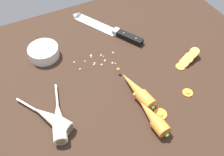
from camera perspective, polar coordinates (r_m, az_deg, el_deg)
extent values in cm
cube|color=#332116|center=(89.45, -0.57, -0.57)|extent=(120.00, 90.00, 4.00)
cube|color=silver|center=(108.59, -3.60, 11.89)|extent=(13.50, 19.64, 0.50)
cone|color=silver|center=(114.57, -8.20, 13.76)|extent=(4.92, 4.54, 3.96)
cube|color=silver|center=(103.44, 0.88, 10.35)|extent=(3.54, 3.17, 2.20)
cube|color=black|center=(100.85, 3.98, 8.99)|extent=(7.76, 10.99, 2.20)
sphere|color=silver|center=(101.22, 2.65, 10.06)|extent=(0.50, 0.50, 0.50)
sphere|color=silver|center=(99.12, 5.40, 8.85)|extent=(0.50, 0.50, 0.50)
cylinder|color=orange|center=(80.09, 7.62, -4.89)|extent=(4.82, 5.85, 4.20)
cone|color=orange|center=(82.91, 4.86, -1.86)|extent=(5.51, 13.32, 3.99)
sphere|color=orange|center=(87.37, 1.42, 1.92)|extent=(1.20, 1.20, 1.20)
cylinder|color=#5B7F3D|center=(78.82, 9.11, -6.50)|extent=(1.31, 1.14, 1.20)
cylinder|color=orange|center=(75.68, 10.76, -10.66)|extent=(4.49, 4.96, 4.20)
cone|color=orange|center=(77.68, 8.25, -7.59)|extent=(4.69, 11.51, 3.99)
sphere|color=orange|center=(80.96, 5.11, -3.67)|extent=(1.20, 1.20, 1.20)
cylinder|color=#5B7F3D|center=(74.78, 12.15, -12.32)|extent=(1.26, 1.07, 1.20)
cylinder|color=silver|center=(76.07, -10.90, -10.34)|extent=(6.01, 6.29, 4.00)
cone|color=silver|center=(79.12, -14.79, -7.95)|extent=(7.88, 9.42, 3.80)
cylinder|color=silver|center=(83.42, -18.26, -6.02)|extent=(5.64, 8.37, 0.70)
cylinder|color=#7A6647|center=(75.10, -9.42, -11.23)|extent=(2.53, 1.75, 2.80)
cylinder|color=silver|center=(74.87, -11.54, -12.16)|extent=(5.10, 5.80, 4.00)
cone|color=silver|center=(78.46, -11.96, -7.77)|extent=(5.85, 9.50, 3.80)
cylinder|color=silver|center=(83.29, -12.25, -4.05)|extent=(3.02, 9.44, 0.70)
cylinder|color=#7A6647|center=(73.69, -11.37, -13.84)|extent=(2.79, 0.98, 2.80)
cylinder|color=orange|center=(93.97, 15.11, 2.56)|extent=(3.49, 3.49, 0.70)
cylinder|color=orange|center=(94.67, 15.67, 3.04)|extent=(3.41, 3.32, 2.13)
cylinder|color=orange|center=(94.86, 15.86, 3.32)|extent=(3.65, 3.58, 2.41)
cylinder|color=orange|center=(95.71, 16.35, 3.90)|extent=(3.58, 3.49, 2.23)
cylinder|color=orange|center=(95.79, 16.65, 4.07)|extent=(3.63, 3.54, 1.90)
cylinder|color=orange|center=(96.40, 16.93, 4.54)|extent=(3.60, 3.51, 2.04)
cylinder|color=orange|center=(97.14, 17.55, 4.97)|extent=(3.24, 3.15, 1.62)
cylinder|color=orange|center=(97.63, 17.84, 5.35)|extent=(3.38, 3.29, 1.94)
cylinder|color=orange|center=(97.84, 18.01, 5.61)|extent=(3.62, 3.54, 2.35)
cylinder|color=orange|center=(86.91, 16.60, -3.10)|extent=(3.39, 3.39, 0.70)
cylinder|color=#FF9E2B|center=(86.70, 16.64, -2.99)|extent=(1.42, 1.42, 0.16)
cylinder|color=orange|center=(80.05, 10.74, -7.87)|extent=(4.23, 4.23, 0.70)
cylinder|color=#FF9E2B|center=(79.82, 10.77, -7.77)|extent=(1.77, 1.77, 0.16)
cylinder|color=white|center=(96.68, -15.04, 5.63)|extent=(11.00, 11.00, 4.00)
cylinder|color=#BCBCB8|center=(96.36, -15.10, 5.83)|extent=(8.80, 8.80, 2.80)
sphere|color=beige|center=(91.94, 0.82, 3.38)|extent=(0.54, 0.54, 0.54)
sphere|color=beige|center=(94.87, -4.73, 5.16)|extent=(0.89, 0.89, 0.89)
sphere|color=beige|center=(92.80, -1.58, 4.07)|extent=(0.87, 0.87, 0.87)
sphere|color=beige|center=(93.31, -8.45, 3.63)|extent=(0.66, 0.66, 0.66)
sphere|color=beige|center=(93.20, -6.09, 3.87)|extent=(0.61, 0.61, 0.61)
sphere|color=beige|center=(94.83, -2.48, 5.23)|extent=(0.74, 0.74, 0.74)
sphere|color=beige|center=(91.72, -4.08, 3.12)|extent=(0.63, 0.63, 0.63)
sphere|color=beige|center=(94.48, -4.69, 4.76)|extent=(0.49, 0.49, 0.49)
sphere|color=beige|center=(91.44, -2.42, 3.10)|extent=(0.78, 0.78, 0.78)
sphere|color=beige|center=(90.76, -7.16, 2.12)|extent=(0.61, 0.61, 0.61)
sphere|color=beige|center=(95.75, 0.26, 5.83)|extent=(0.76, 0.76, 0.76)
sphere|color=beige|center=(92.16, -3.88, 3.46)|extent=(0.71, 0.71, 0.71)
sphere|color=beige|center=(91.90, 0.13, 3.50)|extent=(0.85, 0.85, 0.85)
sphere|color=beige|center=(94.49, -1.89, 4.95)|extent=(0.51, 0.51, 0.51)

